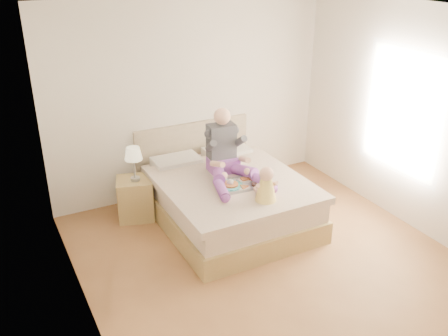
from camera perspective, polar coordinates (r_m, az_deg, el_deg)
name	(u,v)px	position (r m, az deg, el deg)	size (l,w,h in m)	color
room	(281,134)	(5.10, 6.55, 3.91)	(4.02, 4.22, 2.71)	brown
bed	(225,196)	(6.40, 0.13, -3.19)	(1.70, 2.18, 1.00)	olive
nightstand	(136,199)	(6.52, -10.06, -3.46)	(0.55, 0.51, 0.55)	olive
lamp	(133,155)	(6.24, -10.32, 1.42)	(0.22, 0.22, 0.45)	#ADB0B4
adult	(227,156)	(6.18, 0.34, 1.35)	(0.72, 1.05, 0.85)	purple
tray	(238,183)	(5.99, 1.59, -1.75)	(0.49, 0.40, 0.14)	#ADB0B4
baby	(266,187)	(5.63, 4.79, -2.13)	(0.26, 0.37, 0.41)	#FFD950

